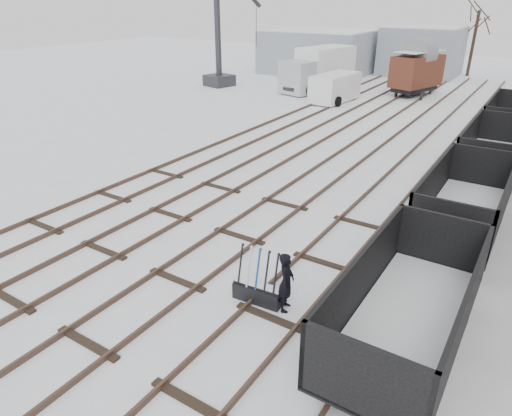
# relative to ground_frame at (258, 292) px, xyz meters

# --- Properties ---
(ground) EXTENTS (120.00, 120.00, 0.00)m
(ground) POSITION_rel_ground_frame_xyz_m (-2.36, -0.44, -0.28)
(ground) COLOR white
(ground) RESTS_ON ground
(tracks) EXTENTS (13.90, 52.00, 0.16)m
(tracks) POSITION_rel_ground_frame_xyz_m (-2.36, 13.23, -0.21)
(tracks) COLOR black
(tracks) RESTS_ON ground
(shed_left) EXTENTS (10.00, 8.00, 4.10)m
(shed_left) POSITION_rel_ground_frame_xyz_m (-15.36, 35.56, 1.76)
(shed_left) COLOR #959EA8
(shed_left) RESTS_ON ground
(shed_right) EXTENTS (7.00, 6.00, 4.50)m
(shed_right) POSITION_rel_ground_frame_xyz_m (-6.36, 39.56, 1.96)
(shed_right) COLOR #959EA8
(shed_right) RESTS_ON ground
(ground_frame) EXTENTS (1.33, 0.51, 1.49)m
(ground_frame) POSITION_rel_ground_frame_xyz_m (0.00, 0.00, 0.00)
(ground_frame) COLOR black
(ground_frame) RESTS_ON ground
(worker) EXTENTS (0.54, 0.67, 1.58)m
(worker) POSITION_rel_ground_frame_xyz_m (0.75, 0.10, 0.51)
(worker) COLOR black
(worker) RESTS_ON ground
(freight_wagon_a) EXTENTS (2.22, 5.55, 2.27)m
(freight_wagon_a) POSITION_rel_ground_frame_xyz_m (3.64, 0.10, 0.58)
(freight_wagon_a) COLOR black
(freight_wagon_a) RESTS_ON ground
(freight_wagon_b) EXTENTS (2.22, 5.55, 2.27)m
(freight_wagon_b) POSITION_rel_ground_frame_xyz_m (3.64, 6.50, 0.58)
(freight_wagon_b) COLOR black
(freight_wagon_b) RESTS_ON ground
(freight_wagon_c) EXTENTS (2.22, 5.55, 2.27)m
(freight_wagon_c) POSITION_rel_ground_frame_xyz_m (3.64, 12.90, 0.58)
(freight_wagon_c) COLOR black
(freight_wagon_c) RESTS_ON ground
(freight_wagon_d) EXTENTS (2.22, 5.55, 2.27)m
(freight_wagon_d) POSITION_rel_ground_frame_xyz_m (3.64, 19.30, 0.58)
(freight_wagon_d) COLOR black
(freight_wagon_d) RESTS_ON ground
(box_van_wagon) EXTENTS (3.49, 4.85, 3.34)m
(box_van_wagon) POSITION_rel_ground_frame_xyz_m (-3.94, 28.97, 1.66)
(box_van_wagon) COLOR black
(box_van_wagon) RESTS_ON ground
(lorry) EXTENTS (3.51, 7.70, 3.36)m
(lorry) POSITION_rel_ground_frame_xyz_m (-11.26, 26.99, 1.45)
(lorry) COLOR black
(lorry) RESTS_ON ground
(panel_van) EXTENTS (2.34, 4.66, 1.99)m
(panel_van) POSITION_rel_ground_frame_xyz_m (-8.28, 23.58, 0.75)
(panel_van) COLOR white
(panel_van) RESTS_ON ground
(crane) EXTENTS (2.48, 6.19, 10.39)m
(crane) POSITION_rel_ground_frame_xyz_m (-19.36, 24.46, 2.45)
(crane) COLOR #2C2C31
(crane) RESTS_ON ground
(tree_far_left) EXTENTS (0.30, 0.30, 5.91)m
(tree_far_left) POSITION_rel_ground_frame_xyz_m (-2.18, 41.56, 2.67)
(tree_far_left) COLOR black
(tree_far_left) RESTS_ON ground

